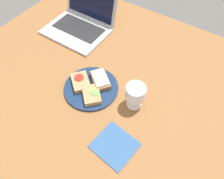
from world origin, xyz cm
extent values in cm
cube|color=brown|center=(0.00, 0.00, 1.50)|extent=(140.00, 140.00, 3.00)
cylinder|color=navy|center=(-0.53, 1.74, 3.61)|extent=(24.34, 24.34, 1.21)
cube|color=brown|center=(1.18, 6.56, 5.42)|extent=(13.20, 12.46, 2.41)
cube|color=#F4EAB7|center=(1.18, 6.56, 7.10)|extent=(11.27, 10.41, 0.94)
cube|color=#A88456|center=(-5.55, 0.80, 5.41)|extent=(12.70, 12.25, 2.40)
cylinder|color=red|center=(-6.93, 1.62, 6.87)|extent=(4.06, 4.06, 0.52)
cube|color=#A88456|center=(2.79, -2.15, 5.44)|extent=(11.97, 11.89, 2.45)
cylinder|color=#6BB74C|center=(3.11, -1.12, 6.83)|extent=(2.98, 2.98, 0.33)
cylinder|color=#6BB74C|center=(4.30, -1.02, 6.84)|extent=(3.11, 3.11, 0.35)
cylinder|color=white|center=(19.59, 5.33, 3.20)|extent=(6.46, 6.46, 0.40)
cylinder|color=white|center=(19.59, 5.33, 5.78)|extent=(0.96, 0.96, 4.77)
cylinder|color=white|center=(19.59, 5.33, 11.36)|extent=(8.14, 8.14, 6.39)
cylinder|color=white|center=(19.59, 5.33, 10.13)|extent=(7.48, 7.48, 3.93)
cube|color=#ADAFB5|center=(-31.28, 28.85, 3.65)|extent=(33.80, 25.37, 1.29)
cube|color=#232326|center=(-31.28, 31.14, 4.37)|extent=(27.72, 13.96, 0.16)
cube|color=#ADAFB5|center=(-31.28, 43.68, 13.46)|extent=(33.13, 5.06, 18.52)
cube|color=black|center=(-31.28, 43.18, 13.46)|extent=(29.75, 3.75, 15.44)
cube|color=#33598C|center=(22.94, -14.82, 3.20)|extent=(16.71, 15.86, 0.40)
camera|label=1|loc=(39.72, -41.96, 81.93)|focal=35.00mm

